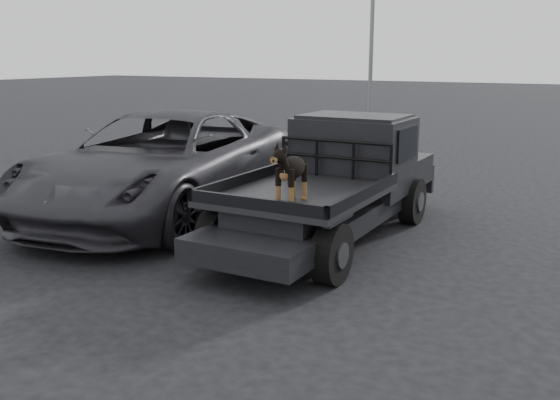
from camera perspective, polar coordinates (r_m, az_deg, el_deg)
The scene contains 6 objects.
ground at distance 7.67m, azimuth 2.33°, elevation -7.67°, with size 120.00×120.00×0.00m, color black.
flatbed_ute at distance 9.38m, azimuth 4.44°, elevation -0.88°, with size 2.00×5.40×0.92m, color black, non-canonical shape.
ute_cab at distance 10.07m, azimuth 6.79°, elevation 5.25°, with size 1.72×1.30×0.88m, color black, non-canonical shape.
headache_rack at distance 9.41m, azimuth 5.03°, elevation 3.73°, with size 1.80×0.08×0.55m, color black, non-canonical shape.
dog at distance 7.78m, azimuth 1.07°, elevation 2.51°, with size 0.32×0.60×0.74m, color black, non-canonical shape.
parked_suv at distance 11.05m, azimuth -10.66°, elevation 3.31°, with size 2.93×6.36×1.77m, color #313036.
Camera 1 is at (3.20, -6.42, 2.72)m, focal length 40.00 mm.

